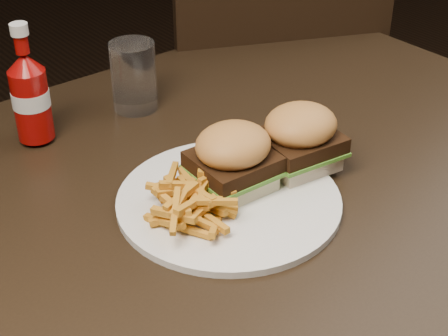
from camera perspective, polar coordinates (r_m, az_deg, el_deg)
dining_table at (r=0.95m, az=-1.18°, el=-1.95°), size 1.20×0.80×0.04m
chair_far at (r=1.72m, az=2.38°, el=3.37°), size 0.62×0.62×0.04m
plate at (r=0.89m, az=0.40°, el=-2.70°), size 0.29×0.29×0.01m
sandwich_half_a at (r=0.90m, az=0.74°, el=-0.96°), size 0.09×0.09×0.02m
sandwich_half_b at (r=0.95m, az=6.21°, el=0.83°), size 0.10×0.10×0.02m
fries_pile at (r=0.85m, az=-2.40°, el=-2.53°), size 0.14×0.14×0.04m
ketchup_bottle at (r=1.04m, az=-15.68°, el=5.09°), size 0.07×0.07×0.11m
tumbler at (r=1.11m, az=-7.50°, el=7.53°), size 0.09×0.09×0.11m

